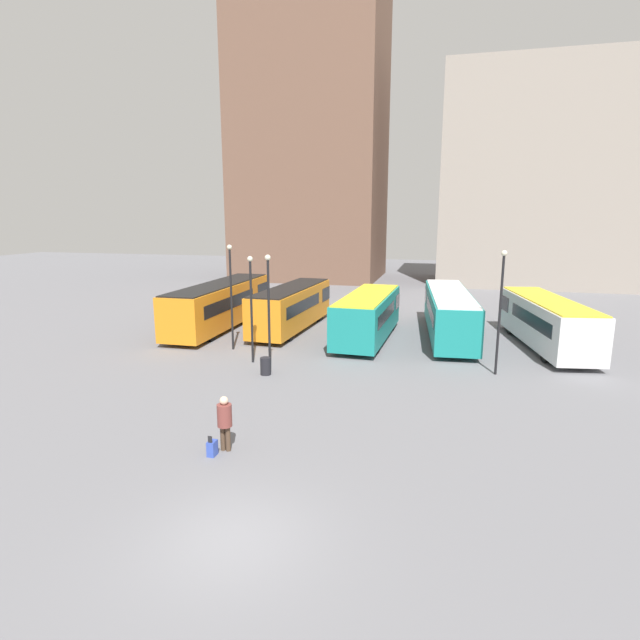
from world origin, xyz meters
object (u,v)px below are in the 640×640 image
traveler (225,419)px  lamp_post_2 (269,304)px  bus_2 (368,315)px  suitcase (212,448)px  bus_4 (546,321)px  bus_3 (449,312)px  lamp_post_3 (251,301)px  lamp_post_1 (501,303)px  trash_bin (266,366)px  bus_1 (292,306)px  lamp_post_0 (231,289)px  bus_0 (221,303)px

traveler → lamp_post_2: lamp_post_2 is taller
bus_2 → suitcase: bus_2 is taller
traveler → suitcase: size_ratio=2.59×
bus_4 → traveler: 21.06m
bus_3 → suitcase: (-7.26, -18.78, -1.33)m
bus_2 → lamp_post_3: bearing=144.3°
lamp_post_2 → lamp_post_1: bearing=11.8°
bus_2 → lamp_post_1: (7.14, -5.55, 1.96)m
lamp_post_3 → trash_bin: 3.66m
bus_3 → trash_bin: 13.54m
lamp_post_1 → suitcase: bearing=-130.7°
traveler → trash_bin: size_ratio=2.20×
bus_1 → bus_4: size_ratio=0.95×
bus_2 → lamp_post_0: size_ratio=1.61×
bus_3 → lamp_post_3: (-9.92, -8.65, 1.70)m
bus_2 → lamp_post_3: size_ratio=1.73×
bus_2 → lamp_post_2: bearing=157.0°
bus_2 → trash_bin: (-3.68, -8.34, -1.13)m
suitcase → bus_2: bearing=-7.0°
traveler → lamp_post_0: lamp_post_0 is taller
lamp_post_0 → lamp_post_3: lamp_post_0 is taller
suitcase → lamp_post_3: size_ratio=0.13×
lamp_post_0 → lamp_post_2: size_ratio=1.04×
bus_4 → lamp_post_1: bearing=143.2°
traveler → bus_0: bearing=26.8°
lamp_post_0 → suitcase: bearing=-68.9°
lamp_post_2 → bus_2: bearing=64.9°
bus_0 → lamp_post_2: 11.21m
suitcase → bus_1: bearing=10.7°
lamp_post_1 → bus_4: bearing=62.8°
lamp_post_2 → bus_1: bearing=100.8°
bus_1 → traveler: 18.11m
lamp_post_0 → traveler: bearing=-67.1°
bus_4 → traveler: bearing=134.0°
bus_3 → trash_bin: size_ratio=14.66×
bus_3 → lamp_post_3: bearing=126.2°
bus_0 → bus_3: bus_0 is taller
bus_1 → bus_3: size_ratio=0.82×
lamp_post_1 → lamp_post_3: size_ratio=1.08×
bus_0 → bus_2: 10.45m
suitcase → bus_3: bearing=-19.9°
lamp_post_3 → lamp_post_1: bearing=4.6°
bus_2 → bus_1: bearing=75.9°
bus_0 → lamp_post_1: (17.54, -6.54, 1.84)m
bus_4 → suitcase: 21.60m
bus_3 → suitcase: bearing=153.9°
bus_0 → bus_2: (10.40, -0.99, -0.11)m
bus_3 → trash_bin: bearing=135.9°
suitcase → lamp_post_0: (-4.74, 12.28, 3.25)m
bus_4 → suitcase: bus_4 is taller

